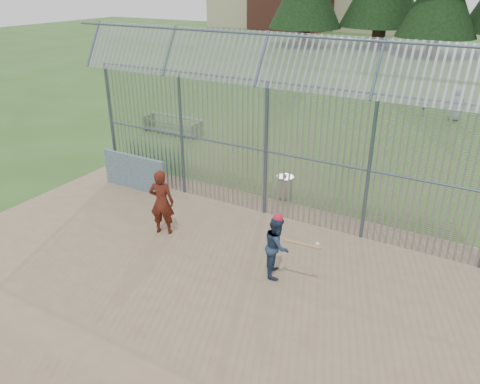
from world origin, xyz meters
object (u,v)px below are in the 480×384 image
Objects in this scene: dugout_wall at (134,172)px; trash_can at (285,187)px; batter at (277,246)px; bleacher at (173,125)px; onlooker at (162,202)px.

trash_can is (4.67, 1.90, -0.24)m from dugout_wall.
bleacher is at bearing 26.40° from batter.
trash_can is (1.97, 3.80, -0.58)m from onlooker.
trash_can is 8.31m from bleacher.
batter is 3.64m from onlooker.
onlooker is 0.63× the size of bleacher.
onlooker is at bearing -117.44° from trash_can.
bleacher is (-9.06, 7.81, -0.37)m from batter.
onlooker is (2.70, -1.90, 0.34)m from dugout_wall.
trash_can is at bearing 22.17° from dugout_wall.
onlooker is 2.29× the size of trash_can.
dugout_wall is 1.33× the size of onlooker.
onlooker reaches higher than bleacher.
batter is 4.39m from trash_can.
dugout_wall is at bearing -64.24° from bleacher.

